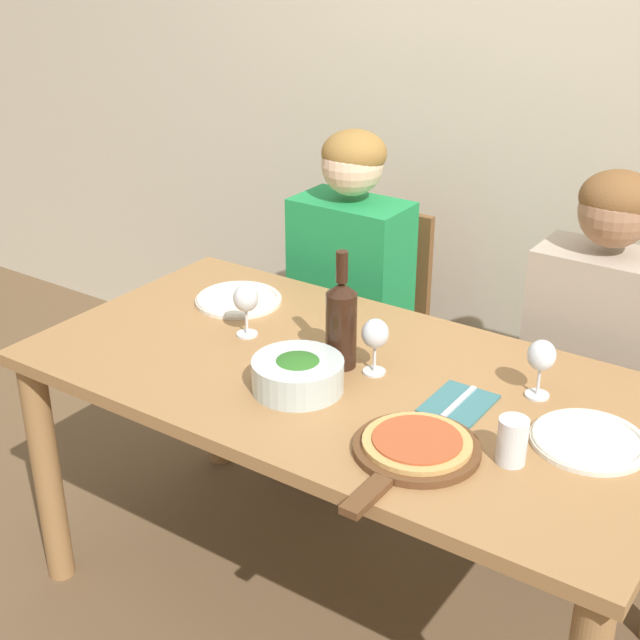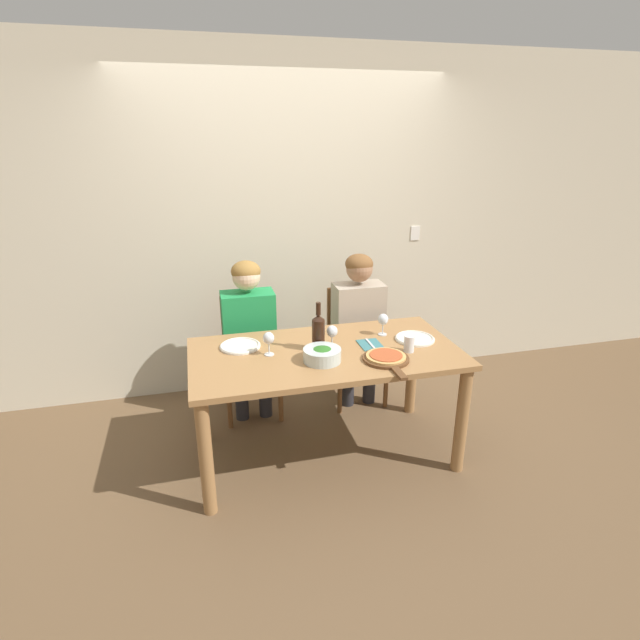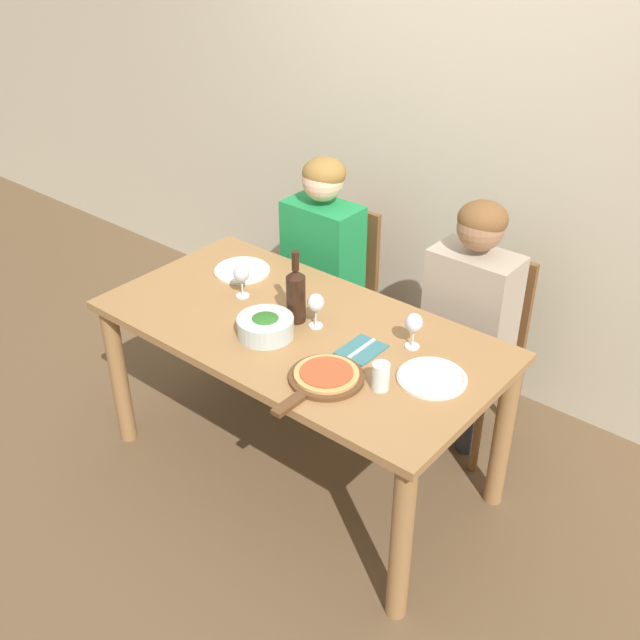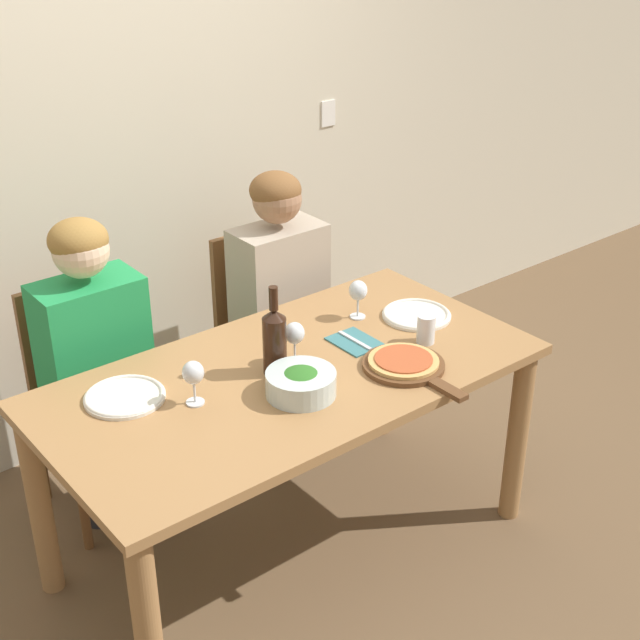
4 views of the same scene
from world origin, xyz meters
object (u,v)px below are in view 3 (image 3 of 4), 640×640
person_man (469,307)px  dinner_plate_right (432,378)px  chair_right (476,343)px  wine_glass_centre (316,304)px  chair_left (334,287)px  water_tumbler (381,376)px  wine_glass_right (414,324)px  broccoli_bowl (266,326)px  dinner_plate_left (242,270)px  person_woman (321,253)px  wine_bottle (296,294)px  wine_glass_left (241,275)px  fork_on_napkin (362,350)px  pizza_on_board (325,377)px

person_man → dinner_plate_right: (0.19, -0.61, 0.05)m
chair_right → wine_glass_centre: (-0.38, -0.71, 0.38)m
chair_left → water_tumbler: chair_left is taller
person_man → wine_glass_centre: person_man is taller
person_man → wine_glass_right: 0.49m
wine_glass_centre → broccoli_bowl: bearing=-121.9°
person_man → wine_glass_right: size_ratio=8.05×
chair_left → dinner_plate_right: size_ratio=3.46×
chair_right → dinner_plate_left: 1.14m
wine_glass_right → person_man: bearing=91.2°
chair_right → dinner_plate_left: (-0.95, -0.55, 0.29)m
person_woman → person_man: size_ratio=1.00×
wine_bottle → dinner_plate_right: (0.66, -0.00, -0.12)m
wine_bottle → chair_left: bearing=117.1°
person_woman → wine_glass_left: bearing=-84.9°
chair_left → wine_glass_centre: bearing=-56.8°
wine_bottle → water_tumbler: bearing=-16.9°
person_man → fork_on_napkin: person_man is taller
broccoli_bowl → fork_on_napkin: broccoli_bowl is taller
pizza_on_board → fork_on_napkin: bearing=93.4°
wine_bottle → fork_on_napkin: bearing=-1.6°
broccoli_bowl → wine_glass_right: size_ratio=1.52×
pizza_on_board → wine_glass_left: (-0.67, 0.26, 0.09)m
pizza_on_board → person_woman: bearing=130.1°
wine_glass_centre → person_woman: bearing=127.8°
person_woman → wine_glass_centre: bearing=-52.2°
chair_left → broccoli_bowl: bearing=-68.5°
person_woman → dinner_plate_left: size_ratio=4.66×
person_man → pizza_on_board: (-0.12, -0.86, 0.05)m
dinner_plate_left → dinner_plate_right: size_ratio=1.00×
broccoli_bowl → pizza_on_board: (0.38, -0.09, -0.03)m
wine_glass_left → wine_glass_right: same height
wine_glass_left → water_tumbler: (0.86, -0.17, -0.05)m
pizza_on_board → chair_right: bearing=83.2°
chair_left → pizza_on_board: (0.73, -0.97, 0.30)m
chair_left → dinner_plate_left: bearing=-101.1°
water_tumbler → chair_left: bearing=135.9°
dinner_plate_right → water_tumbler: water_tumbler is taller
broccoli_bowl → dinner_plate_left: broccoli_bowl is taller
person_man → dinner_plate_right: 0.64m
broccoli_bowl → dinner_plate_left: size_ratio=0.88×
wine_glass_left → broccoli_bowl: bearing=-29.6°
wine_bottle → dinner_plate_left: wine_bottle is taller
wine_bottle → fork_on_napkin: wine_bottle is taller
person_woman → wine_glass_left: size_ratio=8.05×
wine_glass_centre → fork_on_napkin: size_ratio=0.84×
dinner_plate_right → water_tumbler: size_ratio=2.46×
chair_left → chair_right: (0.84, 0.00, 0.00)m
person_woman → dinner_plate_right: person_woman is taller
wine_glass_left → person_woman: bearing=95.1°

